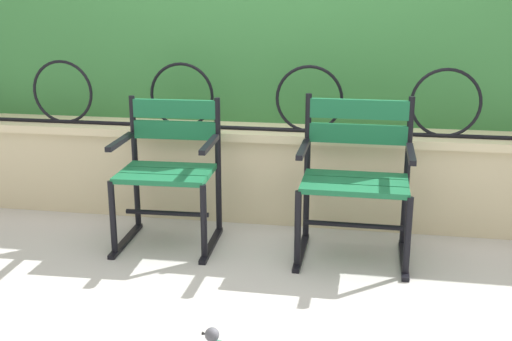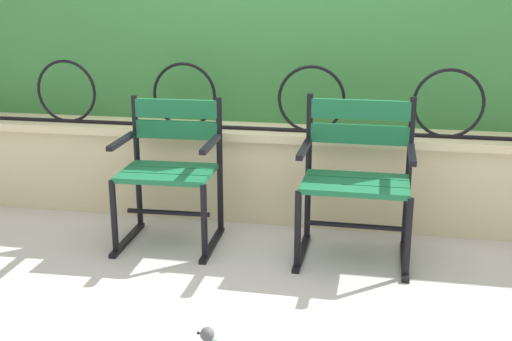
% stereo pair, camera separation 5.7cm
% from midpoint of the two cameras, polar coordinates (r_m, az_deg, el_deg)
% --- Properties ---
extents(ground_plane, '(60.00, 60.00, 0.00)m').
position_cam_midpoint_polar(ground_plane, '(3.39, -0.87, -9.58)').
color(ground_plane, '#B7B5AF').
extents(stone_wall, '(7.65, 0.41, 0.60)m').
position_cam_midpoint_polar(stone_wall, '(4.17, 1.59, -0.19)').
color(stone_wall, beige).
rests_on(stone_wall, ground).
extents(iron_arch_fence, '(7.10, 0.02, 0.42)m').
position_cam_midpoint_polar(iron_arch_fence, '(4.02, -1.09, 6.21)').
color(iron_arch_fence, black).
rests_on(iron_arch_fence, stone_wall).
extents(hedge_row, '(7.49, 0.63, 0.95)m').
position_cam_midpoint_polar(hedge_row, '(4.50, 3.10, 10.71)').
color(hedge_row, '#387A3D').
rests_on(hedge_row, stone_wall).
extents(park_chair_left, '(0.58, 0.54, 0.84)m').
position_cam_midpoint_polar(park_chair_left, '(3.76, -8.23, 0.31)').
color(park_chair_left, '#19663D').
rests_on(park_chair_left, ground).
extents(park_chair_right, '(0.62, 0.53, 0.89)m').
position_cam_midpoint_polar(park_chair_right, '(3.57, 8.46, -0.33)').
color(park_chair_right, '#19663D').
rests_on(park_chair_right, ground).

